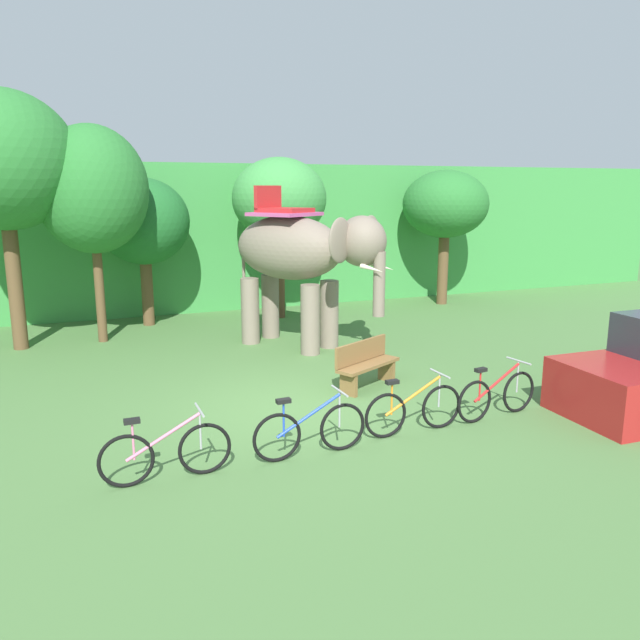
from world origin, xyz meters
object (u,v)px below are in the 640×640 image
(elephant, at_px, (300,255))
(bike_pink, at_px, (166,453))
(bike_orange, at_px, (414,409))
(bike_red, at_px, (497,395))
(tree_right, at_px, (143,222))
(wooden_bench, at_px, (366,363))
(bike_blue, at_px, (310,430))
(tree_center, at_px, (445,205))
(tree_center_left, at_px, (92,190))
(tree_far_left, at_px, (279,199))
(tree_far_right, at_px, (2,161))

(elephant, bearing_deg, bike_pink, -124.03)
(bike_orange, distance_m, bike_red, 1.62)
(tree_right, distance_m, wooden_bench, 8.22)
(tree_right, bearing_deg, bike_blue, -83.60)
(tree_center, height_order, elephant, tree_center)
(tree_center_left, xyz_separation_m, bike_blue, (2.38, -8.21, -3.29))
(tree_far_left, bearing_deg, elephant, -100.44)
(tree_far_left, height_order, bike_blue, tree_far_left)
(tree_center_left, height_order, wooden_bench, tree_center_left)
(tree_far_left, height_order, tree_center, tree_far_left)
(elephant, relative_size, bike_orange, 2.34)
(tree_right, bearing_deg, tree_far_right, -153.28)
(tree_right, bearing_deg, elephant, -51.46)
(tree_far_right, bearing_deg, tree_far_left, 9.87)
(tree_center_left, bearing_deg, bike_orange, -62.50)
(tree_far_left, bearing_deg, bike_blue, -105.67)
(bike_pink, distance_m, bike_blue, 2.00)
(tree_far_right, xyz_separation_m, bike_pink, (2.22, -8.19, -3.92))
(bike_pink, bearing_deg, wooden_bench, 32.02)
(elephant, bearing_deg, bike_red, -75.76)
(tree_far_left, bearing_deg, wooden_bench, -94.51)
(elephant, height_order, bike_blue, elephant)
(tree_far_right, bearing_deg, tree_center_left, 1.40)
(tree_center_left, distance_m, tree_far_left, 5.14)
(tree_right, height_order, wooden_bench, tree_right)
(tree_right, distance_m, bike_orange, 10.26)
(tree_far_right, bearing_deg, tree_center, 6.21)
(tree_right, height_order, tree_far_left, tree_far_left)
(tree_far_right, height_order, tree_far_left, tree_far_right)
(tree_far_right, relative_size, wooden_bench, 3.87)
(tree_right, relative_size, wooden_bench, 2.63)
(tree_far_right, xyz_separation_m, bike_blue, (4.22, -8.17, -3.92))
(tree_center, distance_m, bike_blue, 12.89)
(tree_center_left, xyz_separation_m, tree_right, (1.29, 1.53, -0.86))
(elephant, height_order, wooden_bench, elephant)
(tree_center, relative_size, elephant, 1.07)
(tree_center, bearing_deg, bike_pink, -136.96)
(bike_pink, height_order, bike_blue, same)
(bike_orange, bearing_deg, bike_blue, -173.47)
(tree_right, relative_size, bike_orange, 2.34)
(wooden_bench, bearing_deg, bike_red, -59.59)
(tree_far_right, relative_size, tree_right, 1.47)
(elephant, xyz_separation_m, bike_pink, (-3.99, -5.90, -1.82))
(tree_far_right, bearing_deg, bike_orange, -52.96)
(tree_far_left, bearing_deg, tree_far_right, -170.13)
(tree_right, bearing_deg, bike_red, -64.56)
(wooden_bench, bearing_deg, bike_blue, -129.49)
(tree_far_right, distance_m, bike_red, 11.64)
(tree_far_left, height_order, wooden_bench, tree_far_left)
(elephant, xyz_separation_m, wooden_bench, (0.10, -3.35, -1.72))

